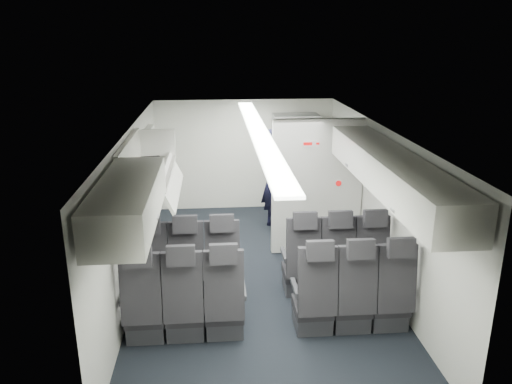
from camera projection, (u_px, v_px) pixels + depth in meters
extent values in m
cube|color=black|center=(258.00, 276.00, 7.21)|extent=(3.40, 6.00, 0.01)
cube|color=white|center=(259.00, 129.00, 6.55)|extent=(3.40, 6.00, 0.01)
cube|color=silver|center=(245.00, 155.00, 9.72)|extent=(3.40, 0.01, 2.15)
cube|color=silver|center=(292.00, 329.00, 4.03)|extent=(3.40, 0.01, 2.15)
cube|color=silver|center=(133.00, 210.00, 6.74)|extent=(0.01, 6.00, 2.15)
cube|color=silver|center=(379.00, 203.00, 7.02)|extent=(0.01, 6.00, 2.15)
cube|color=white|center=(259.00, 132.00, 6.56)|extent=(0.25, 5.52, 0.03)
cube|color=black|center=(154.00, 278.00, 6.58)|extent=(0.44, 0.46, 0.12)
cube|color=#2D2D33|center=(155.00, 289.00, 6.63)|extent=(0.42, 0.42, 0.22)
cube|color=black|center=(150.00, 254.00, 6.23)|extent=(0.44, 0.20, 0.80)
cube|color=black|center=(148.00, 225.00, 6.06)|extent=(0.30, 0.12, 0.23)
cube|color=#2D2D33|center=(136.00, 260.00, 6.45)|extent=(0.05, 0.40, 0.06)
cube|color=#2D2D33|center=(170.00, 259.00, 6.48)|extent=(0.05, 0.40, 0.06)
cube|color=black|center=(189.00, 276.00, 6.62)|extent=(0.44, 0.46, 0.12)
cube|color=#2D2D33|center=(189.00, 287.00, 6.67)|extent=(0.42, 0.42, 0.22)
cube|color=black|center=(187.00, 252.00, 6.27)|extent=(0.44, 0.20, 0.80)
cube|color=black|center=(185.00, 224.00, 6.10)|extent=(0.30, 0.12, 0.23)
cube|color=#2D2D33|center=(171.00, 259.00, 6.49)|extent=(0.05, 0.40, 0.06)
cube|color=#2D2D33|center=(205.00, 258.00, 6.52)|extent=(0.05, 0.40, 0.06)
cube|color=black|center=(223.00, 275.00, 6.65)|extent=(0.44, 0.46, 0.12)
cube|color=#2D2D33|center=(223.00, 286.00, 6.70)|extent=(0.42, 0.42, 0.22)
cube|color=black|center=(222.00, 251.00, 6.31)|extent=(0.44, 0.20, 0.80)
cube|color=black|center=(222.00, 223.00, 6.14)|extent=(0.30, 0.12, 0.23)
cube|color=#2D2D33|center=(205.00, 258.00, 6.52)|extent=(0.05, 0.40, 0.06)
cube|color=#2D2D33|center=(239.00, 256.00, 6.56)|extent=(0.05, 0.40, 0.06)
cube|color=black|center=(300.00, 272.00, 6.74)|extent=(0.44, 0.46, 0.12)
cube|color=#2D2D33|center=(299.00, 283.00, 6.79)|extent=(0.42, 0.42, 0.22)
cube|color=black|center=(303.00, 248.00, 6.39)|extent=(0.44, 0.20, 0.80)
cube|color=black|center=(305.00, 221.00, 6.22)|extent=(0.30, 0.12, 0.23)
cube|color=#2D2D33|center=(284.00, 255.00, 6.61)|extent=(0.05, 0.40, 0.06)
cube|color=#2D2D33|center=(317.00, 253.00, 6.64)|extent=(0.05, 0.40, 0.06)
cube|color=black|center=(332.00, 271.00, 6.78)|extent=(0.44, 0.46, 0.12)
cube|color=#2D2D33|center=(332.00, 281.00, 6.82)|extent=(0.42, 0.42, 0.22)
cube|color=black|center=(338.00, 247.00, 6.43)|extent=(0.44, 0.20, 0.80)
cube|color=black|center=(340.00, 219.00, 6.26)|extent=(0.30, 0.12, 0.23)
cube|color=#2D2D33|center=(318.00, 253.00, 6.64)|extent=(0.05, 0.40, 0.06)
cube|color=#2D2D33|center=(350.00, 252.00, 6.68)|extent=(0.05, 0.40, 0.06)
cube|color=black|center=(365.00, 269.00, 6.81)|extent=(0.44, 0.46, 0.12)
cube|color=#2D2D33|center=(364.00, 280.00, 6.86)|extent=(0.42, 0.42, 0.22)
cube|color=black|center=(372.00, 246.00, 6.47)|extent=(0.44, 0.20, 0.80)
cube|color=black|center=(375.00, 218.00, 6.30)|extent=(0.30, 0.12, 0.23)
cube|color=#2D2D33|center=(351.00, 252.00, 6.68)|extent=(0.05, 0.40, 0.06)
cube|color=#2D2D33|center=(383.00, 251.00, 6.72)|extent=(0.05, 0.40, 0.06)
cube|color=black|center=(146.00, 315.00, 5.73)|extent=(0.44, 0.46, 0.12)
cube|color=#2D2D33|center=(147.00, 327.00, 5.78)|extent=(0.42, 0.42, 0.22)
cube|color=black|center=(141.00, 289.00, 5.38)|extent=(0.44, 0.20, 0.80)
cube|color=black|center=(137.00, 257.00, 5.21)|extent=(0.30, 0.12, 0.23)
cube|color=#2D2D33|center=(124.00, 295.00, 5.59)|extent=(0.05, 0.40, 0.06)
cube|color=#2D2D33|center=(164.00, 293.00, 5.63)|extent=(0.05, 0.40, 0.06)
cube|color=black|center=(185.00, 313.00, 5.76)|extent=(0.44, 0.46, 0.12)
cube|color=#2D2D33|center=(186.00, 325.00, 5.81)|extent=(0.42, 0.42, 0.22)
cube|color=black|center=(183.00, 287.00, 5.42)|extent=(0.44, 0.20, 0.80)
cube|color=black|center=(181.00, 256.00, 5.25)|extent=(0.30, 0.12, 0.23)
cube|color=#2D2D33|center=(165.00, 293.00, 5.63)|extent=(0.05, 0.40, 0.06)
cube|color=#2D2D33|center=(204.00, 292.00, 5.67)|extent=(0.05, 0.40, 0.06)
cube|color=black|center=(224.00, 311.00, 5.80)|extent=(0.44, 0.46, 0.12)
cube|color=#2D2D33|center=(225.00, 323.00, 5.85)|extent=(0.42, 0.42, 0.22)
cube|color=black|center=(224.00, 286.00, 5.45)|extent=(0.44, 0.20, 0.80)
cube|color=black|center=(224.00, 254.00, 5.28)|extent=(0.30, 0.12, 0.23)
cube|color=#2D2D33|center=(205.00, 292.00, 5.67)|extent=(0.05, 0.40, 0.06)
cube|color=#2D2D33|center=(243.00, 290.00, 5.70)|extent=(0.05, 0.40, 0.06)
cube|color=black|center=(313.00, 307.00, 5.89)|extent=(0.44, 0.46, 0.12)
cube|color=#2D2D33|center=(312.00, 319.00, 5.93)|extent=(0.42, 0.42, 0.22)
cube|color=black|center=(318.00, 282.00, 5.54)|extent=(0.44, 0.20, 0.80)
cube|color=black|center=(320.00, 251.00, 5.37)|extent=(0.30, 0.12, 0.23)
cube|color=#2D2D33|center=(295.00, 288.00, 5.75)|extent=(0.05, 0.40, 0.06)
cube|color=#2D2D33|center=(333.00, 286.00, 5.79)|extent=(0.05, 0.40, 0.06)
cube|color=black|center=(350.00, 305.00, 5.92)|extent=(0.44, 0.46, 0.12)
cube|color=#2D2D33|center=(349.00, 317.00, 5.97)|extent=(0.42, 0.42, 0.22)
cube|color=black|center=(357.00, 280.00, 5.58)|extent=(0.44, 0.20, 0.80)
cube|color=black|center=(361.00, 249.00, 5.41)|extent=(0.30, 0.12, 0.23)
cube|color=#2D2D33|center=(333.00, 286.00, 5.79)|extent=(0.05, 0.40, 0.06)
cube|color=#2D2D33|center=(370.00, 285.00, 5.83)|extent=(0.05, 0.40, 0.06)
cube|color=black|center=(387.00, 304.00, 5.96)|extent=(0.44, 0.46, 0.12)
cube|color=#2D2D33|center=(386.00, 315.00, 6.01)|extent=(0.42, 0.42, 0.22)
cube|color=black|center=(396.00, 278.00, 5.61)|extent=(0.44, 0.20, 0.80)
cube|color=black|center=(401.00, 248.00, 5.44)|extent=(0.30, 0.12, 0.23)
cube|color=#2D2D33|center=(371.00, 285.00, 5.83)|extent=(0.05, 0.40, 0.06)
cube|color=#2D2D33|center=(408.00, 283.00, 5.86)|extent=(0.05, 0.40, 0.06)
cube|color=white|center=(128.00, 202.00, 4.62)|extent=(0.52, 1.80, 0.40)
cylinder|color=slate|center=(156.00, 217.00, 4.69)|extent=(0.04, 0.10, 0.04)
cube|color=#9E9E93|center=(151.00, 172.00, 6.35)|extent=(0.52, 1.70, 0.04)
cube|color=white|center=(129.00, 158.00, 6.26)|extent=(0.06, 1.70, 0.44)
cube|color=white|center=(141.00, 175.00, 5.50)|extent=(0.52, 0.04, 0.40)
cube|color=white|center=(157.00, 143.00, 7.07)|extent=(0.52, 0.04, 0.40)
cube|color=white|center=(171.00, 180.00, 6.40)|extent=(0.21, 1.61, 0.38)
cube|color=white|center=(420.00, 194.00, 4.85)|extent=(0.52, 1.80, 0.40)
cylinder|color=slate|center=(394.00, 210.00, 4.88)|extent=(0.04, 0.10, 0.04)
cube|color=white|center=(367.00, 153.00, 6.51)|extent=(0.52, 1.70, 0.40)
cylinder|color=slate|center=(347.00, 165.00, 6.54)|extent=(0.04, 0.10, 0.04)
cube|color=silver|center=(317.00, 187.00, 7.72)|extent=(1.40, 0.12, 2.13)
cube|color=white|center=(311.00, 144.00, 7.42)|extent=(0.24, 0.01, 0.10)
cube|color=red|center=(308.00, 144.00, 7.40)|extent=(0.13, 0.01, 0.04)
cube|color=red|center=(318.00, 144.00, 7.42)|extent=(0.05, 0.01, 0.03)
cylinder|color=white|center=(338.00, 183.00, 7.65)|extent=(0.11, 0.01, 0.11)
cylinder|color=red|center=(339.00, 183.00, 7.64)|extent=(0.09, 0.01, 0.09)
cube|color=#939399|center=(295.00, 164.00, 9.57)|extent=(0.85, 0.50, 1.90)
cube|color=#3F3F42|center=(297.00, 190.00, 9.46)|extent=(0.80, 0.01, 0.02)
cube|color=#3F3F42|center=(297.00, 165.00, 9.31)|extent=(0.80, 0.01, 0.02)
cube|color=#3F3F42|center=(298.00, 138.00, 9.16)|extent=(0.80, 0.01, 0.02)
cube|color=silver|center=(151.00, 185.00, 8.25)|extent=(0.10, 0.92, 1.86)
cylinder|color=black|center=(153.00, 155.00, 8.10)|extent=(0.03, 0.22, 0.22)
cube|color=gold|center=(157.00, 177.00, 8.52)|extent=(0.02, 0.10, 0.75)
cylinder|color=white|center=(142.00, 177.00, 7.43)|extent=(0.01, 0.11, 0.11)
cylinder|color=red|center=(143.00, 177.00, 7.43)|extent=(0.01, 0.09, 0.09)
imported|color=black|center=(275.00, 180.00, 8.70)|extent=(0.60, 0.76, 1.81)
cube|color=black|center=(145.00, 169.00, 5.90)|extent=(0.44, 0.36, 0.23)
cube|color=white|center=(286.00, 169.00, 8.61)|extent=(0.20, 0.14, 0.15)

